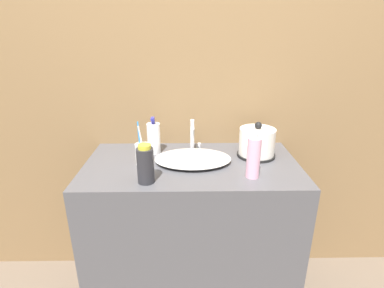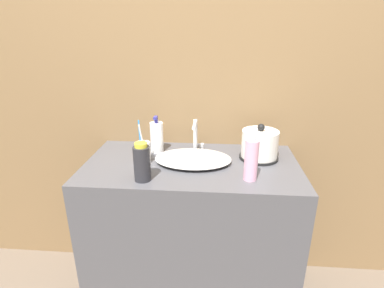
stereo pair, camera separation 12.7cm
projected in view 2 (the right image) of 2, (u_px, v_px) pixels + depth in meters
wall_back at (196, 60)px, 1.58m from camera, size 6.00×0.04×2.60m
vanity_counter at (192, 234)px, 1.61m from camera, size 1.04×0.55×0.84m
sink_basin at (193, 159)px, 1.47m from camera, size 0.37×0.26×0.04m
faucet at (196, 135)px, 1.57m from camera, size 0.06×0.13×0.17m
electric_kettle at (260, 146)px, 1.49m from camera, size 0.20×0.20×0.18m
toothbrush_cup at (143, 152)px, 1.45m from camera, size 0.07×0.07×0.22m
lotion_bottle at (157, 137)px, 1.58m from camera, size 0.07×0.07×0.20m
shampoo_bottle at (251, 159)px, 1.27m from camera, size 0.06×0.06×0.23m
mouthwash_bottle at (142, 163)px, 1.27m from camera, size 0.07×0.07×0.17m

